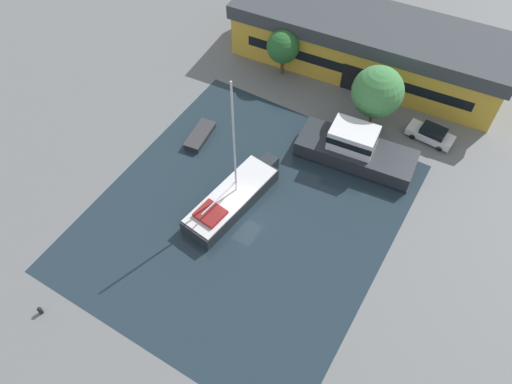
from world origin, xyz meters
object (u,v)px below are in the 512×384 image
at_px(parked_car, 431,134).
at_px(sailboat_moored, 233,198).
at_px(small_dinghy, 200,135).
at_px(warehouse_building, 368,45).
at_px(motor_cruiser, 355,149).
at_px(quay_tree_by_water, 378,92).
at_px(quay_tree_near_building, 283,47).

distance_m(parked_car, sailboat_moored, 20.57).
bearing_deg(small_dinghy, warehouse_building, 54.98).
distance_m(parked_car, motor_cruiser, 8.17).
bearing_deg(small_dinghy, sailboat_moored, -43.63).
relative_size(quay_tree_by_water, sailboat_moored, 0.52).
bearing_deg(sailboat_moored, small_dinghy, 151.51).
relative_size(warehouse_building, sailboat_moored, 2.25).
height_order(quay_tree_by_water, motor_cruiser, quay_tree_by_water).
xyz_separation_m(sailboat_moored, small_dinghy, (-7.08, 5.10, -0.45)).
bearing_deg(motor_cruiser, parked_car, -47.50).
xyz_separation_m(warehouse_building, sailboat_moored, (-2.34, -23.43, -2.24)).
xyz_separation_m(quay_tree_near_building, small_dinghy, (-2.07, -12.74, -3.18)).
bearing_deg(quay_tree_near_building, sailboat_moored, -74.32).
xyz_separation_m(warehouse_building, quay_tree_near_building, (-7.34, -5.59, 0.48)).
bearing_deg(sailboat_moored, quay_tree_near_building, 112.97).
relative_size(warehouse_building, motor_cruiser, 2.63).
distance_m(warehouse_building, motor_cruiser, 13.97).
relative_size(quay_tree_near_building, sailboat_moored, 0.39).
height_order(quay_tree_near_building, sailboat_moored, sailboat_moored).
bearing_deg(quay_tree_by_water, sailboat_moored, -113.46).
bearing_deg(small_dinghy, quay_tree_near_building, 72.92).
bearing_deg(parked_car, quay_tree_by_water, 106.93).
xyz_separation_m(motor_cruiser, small_dinghy, (-14.02, -5.25, -1.00)).
xyz_separation_m(warehouse_building, quay_tree_by_water, (4.23, -8.31, 1.51)).
bearing_deg(motor_cruiser, sailboat_moored, 140.13).
bearing_deg(motor_cruiser, quay_tree_near_building, 51.90).
bearing_deg(parked_car, quay_tree_near_building, 89.29).
distance_m(sailboat_moored, motor_cruiser, 12.48).
bearing_deg(warehouse_building, sailboat_moored, -100.36).
height_order(warehouse_building, quay_tree_by_water, quay_tree_by_water).
relative_size(parked_car, small_dinghy, 1.08).
xyz_separation_m(warehouse_building, motor_cruiser, (4.61, -13.08, -1.69)).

